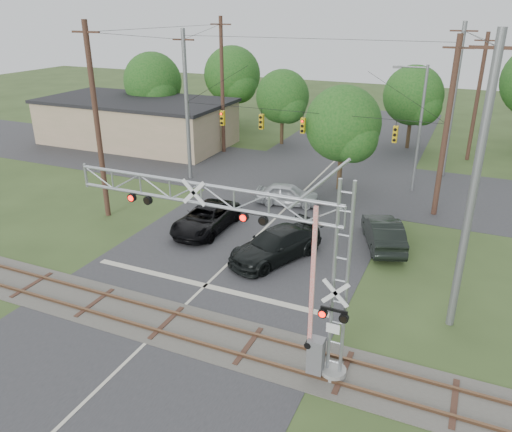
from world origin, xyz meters
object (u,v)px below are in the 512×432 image
at_px(traffic_signal_span, 316,120).
at_px(pickup_black, 206,218).
at_px(commercial_building, 137,121).
at_px(crossing_gantry, 251,246).
at_px(streetlight, 418,123).
at_px(car_dark, 276,245).
at_px(sedan_silver, 288,194).

relative_size(traffic_signal_span, pickup_black, 3.44).
bearing_deg(traffic_signal_span, commercial_building, 160.07).
distance_m(crossing_gantry, streetlight, 22.72).
xyz_separation_m(crossing_gantry, traffic_signal_span, (-3.39, 18.37, 0.81)).
bearing_deg(pickup_black, car_dark, -18.86).
xyz_separation_m(commercial_building, streetlight, (27.61, -3.54, 2.95)).
relative_size(pickup_black, sedan_silver, 1.27).
bearing_deg(commercial_building, pickup_black, -44.18).
bearing_deg(traffic_signal_span, crossing_gantry, -79.55).
height_order(traffic_signal_span, pickup_black, traffic_signal_span).
distance_m(pickup_black, car_dark, 5.71).
bearing_deg(pickup_black, crossing_gantry, -52.59).
xyz_separation_m(traffic_signal_span, sedan_silver, (-1.12, -2.29, -4.91)).
relative_size(crossing_gantry, traffic_signal_span, 0.59).
bearing_deg(crossing_gantry, streetlight, 82.41).
xyz_separation_m(car_dark, streetlight, (5.20, 14.47, 4.33)).
bearing_deg(commercial_building, car_dark, -39.38).
bearing_deg(pickup_black, streetlight, 49.84).
relative_size(crossing_gantry, commercial_building, 0.60).
height_order(crossing_gantry, traffic_signal_span, traffic_signal_span).
bearing_deg(traffic_signal_span, car_dark, -83.42).
relative_size(crossing_gantry, pickup_black, 2.04).
xyz_separation_m(crossing_gantry, commercial_building, (-24.61, 26.06, -2.63)).
xyz_separation_m(crossing_gantry, sedan_silver, (-4.51, 16.07, -4.10)).
bearing_deg(car_dark, traffic_signal_span, 120.95).
relative_size(crossing_gantry, sedan_silver, 2.58).
bearing_deg(car_dark, streetlight, 94.62).
height_order(sedan_silver, streetlight, streetlight).
height_order(commercial_building, streetlight, streetlight).
relative_size(car_dark, sedan_silver, 1.31).
distance_m(crossing_gantry, traffic_signal_span, 18.69).
distance_m(commercial_building, streetlight, 27.99).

